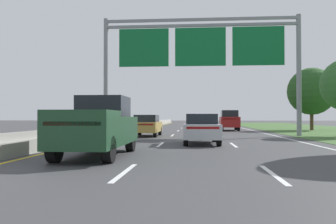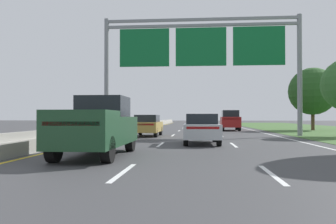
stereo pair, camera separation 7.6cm
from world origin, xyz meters
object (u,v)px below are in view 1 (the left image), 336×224
Objects in this scene: car_gold_left_lane_sedan at (147,125)px; roadside_tree_far at (312,91)px; car_red_right_lane_suv at (229,120)px; overhead_sign_gantry at (200,51)px; car_silver_centre_lane_sedan at (201,128)px; pickup_truck_darkgreen at (98,126)px.

car_gold_left_lane_sedan is 20.58m from roadside_tree_far.
roadside_tree_far reaches higher than car_gold_left_lane_sedan.
car_gold_left_lane_sedan is at bearing 149.77° from car_red_right_lane_suv.
overhead_sign_gantry is 2.26× the size of roadside_tree_far.
roadside_tree_far is at bearing -51.13° from car_gold_left_lane_sedan.
overhead_sign_gantry reaches higher than car_gold_left_lane_sedan.
overhead_sign_gantry is 3.39× the size of car_silver_centre_lane_sedan.
car_gold_left_lane_sedan is at bearing 0.06° from pickup_truck_darkgreen.
pickup_truck_darkgreen is at bearing -179.18° from car_gold_left_lane_sedan.
roadside_tree_far reaches higher than pickup_truck_darkgreen.
car_silver_centre_lane_sedan is 8.07m from car_gold_left_lane_sedan.
overhead_sign_gantry reaches higher than pickup_truck_darkgreen.
pickup_truck_darkgreen is 13.13m from car_gold_left_lane_sedan.
car_red_right_lane_suv is 0.71× the size of roadside_tree_far.
overhead_sign_gantry reaches higher than car_red_right_lane_suv.
car_red_right_lane_suv is at bearing 73.17° from overhead_sign_gantry.
car_gold_left_lane_sedan is (-3.88, 7.07, 0.00)m from car_silver_centre_lane_sedan.
pickup_truck_darkgreen reaches higher than car_red_right_lane_suv.
roadside_tree_far is (12.02, 19.70, 3.34)m from car_silver_centre_lane_sedan.
overhead_sign_gantry is at bearing -1.66° from car_silver_centre_lane_sedan.
overhead_sign_gantry is at bearing -74.31° from car_gold_left_lane_sedan.
car_red_right_lane_suv reaches higher than car_gold_left_lane_sedan.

